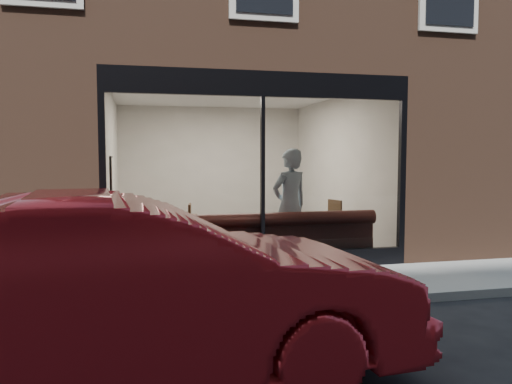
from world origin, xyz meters
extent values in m
plane|color=black|center=(0.00, 0.00, 0.00)|extent=(120.00, 120.00, 0.00)
cube|color=gray|center=(0.00, 1.00, 0.01)|extent=(40.00, 2.00, 0.01)
cube|color=gray|center=(0.00, -0.05, 0.06)|extent=(40.00, 0.10, 0.12)
cube|color=brown|center=(-3.75, 8.00, 1.60)|extent=(2.50, 12.00, 3.20)
cube|color=brown|center=(3.75, 8.00, 1.60)|extent=(2.50, 12.00, 3.20)
cube|color=brown|center=(0.00, 11.00, 1.60)|extent=(5.00, 6.00, 3.20)
plane|color=#2D2D30|center=(0.00, 5.00, 0.02)|extent=(6.00, 6.00, 0.00)
plane|color=white|center=(0.00, 5.00, 3.19)|extent=(6.00, 6.00, 0.00)
plane|color=beige|center=(0.00, 7.99, 1.60)|extent=(5.00, 0.00, 5.00)
plane|color=beige|center=(-2.49, 5.00, 1.60)|extent=(0.00, 6.00, 6.00)
plane|color=beige|center=(2.49, 5.00, 1.60)|extent=(0.00, 6.00, 6.00)
cube|color=black|center=(0.00, 2.05, 0.15)|extent=(5.00, 0.10, 0.30)
cube|color=black|center=(0.00, 2.05, 3.00)|extent=(5.00, 0.10, 0.40)
cube|color=black|center=(0.00, 2.05, 1.55)|extent=(0.06, 0.10, 2.50)
plane|color=white|center=(0.00, 2.02, 1.55)|extent=(4.80, 0.00, 4.80)
cube|color=#331213|center=(0.00, 2.45, 0.23)|extent=(4.00, 0.55, 0.45)
imported|color=#93ADC1|center=(0.66, 2.72, 1.00)|extent=(0.85, 0.71, 1.99)
cube|color=#321F13|center=(-1.19, 3.61, 0.74)|extent=(0.67, 0.67, 0.04)
cube|color=#321F13|center=(0.81, 3.11, 0.74)|extent=(0.77, 0.77, 0.04)
cube|color=#321F13|center=(-1.19, 3.84, 0.24)|extent=(0.48, 0.48, 0.04)
cube|color=#321F13|center=(1.84, 3.94, 0.24)|extent=(0.52, 0.52, 0.04)
cube|color=white|center=(-2.45, 4.58, 1.46)|extent=(0.02, 0.55, 0.73)
imported|color=#AA1820|center=(-2.03, -1.65, 0.79)|extent=(4.89, 2.07, 1.57)
camera|label=1|loc=(-1.88, -5.69, 1.88)|focal=35.00mm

